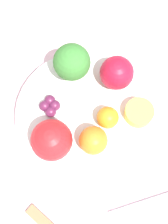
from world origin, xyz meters
name	(u,v)px	position (x,y,z in m)	size (l,w,h in m)	color
ground_plane	(84,123)	(0.00, 0.00, 0.00)	(6.00, 6.00, 0.00)	gray
table_surface	(84,121)	(0.00, 0.00, 0.01)	(1.20, 1.20, 0.02)	silver
bowl	(84,117)	(0.00, 0.00, 0.04)	(0.23, 0.23, 0.03)	white
broccoli	(71,63)	(-0.07, -0.02, 0.10)	(0.06, 0.06, 0.07)	#8CB76B
apple_red	(50,140)	(0.05, -0.05, 0.08)	(0.06, 0.06, 0.06)	red
apple_green	(115,73)	(-0.06, 0.05, 0.08)	(0.05, 0.05, 0.05)	#B7142D
orange_front	(92,140)	(0.05, 0.01, 0.08)	(0.04, 0.04, 0.04)	orange
orange_back	(106,118)	(0.01, 0.03, 0.07)	(0.03, 0.03, 0.03)	orange
grape_cluster	(49,105)	(-0.01, -0.06, 0.06)	(0.03, 0.03, 0.02)	#5B1E42
small_cup	(138,113)	(0.00, 0.08, 0.06)	(0.05, 0.05, 0.02)	#F4CC4C
spoon	(43,223)	(0.17, -0.06, 0.02)	(0.05, 0.06, 0.01)	olive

